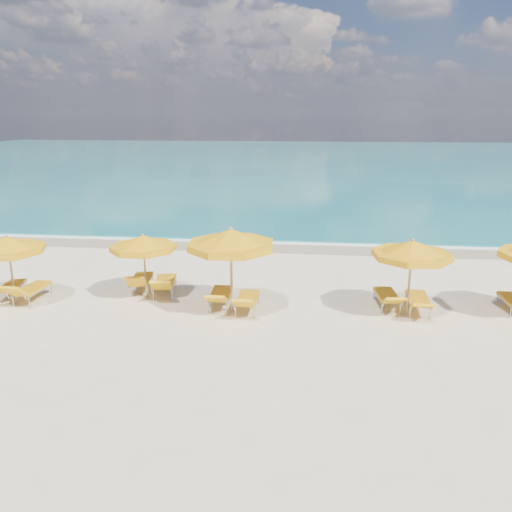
# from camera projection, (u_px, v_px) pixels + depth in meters

# --- Properties ---
(ground_plane) EXTENTS (120.00, 120.00, 0.00)m
(ground_plane) POSITION_uv_depth(u_px,v_px,m) (251.00, 307.00, 15.16)
(ground_plane) COLOR beige
(ocean) EXTENTS (120.00, 80.00, 0.30)m
(ocean) POSITION_uv_depth(u_px,v_px,m) (297.00, 161.00, 61.00)
(ocean) COLOR #116365
(ocean) RESTS_ON ground
(wet_sand_band) EXTENTS (120.00, 2.60, 0.01)m
(wet_sand_band) POSITION_uv_depth(u_px,v_px,m) (270.00, 245.00, 22.22)
(wet_sand_band) COLOR tan
(wet_sand_band) RESTS_ON ground
(foam_line) EXTENTS (120.00, 1.20, 0.03)m
(foam_line) POSITION_uv_depth(u_px,v_px,m) (272.00, 241.00, 22.99)
(foam_line) COLOR white
(foam_line) RESTS_ON ground
(whitecap_near) EXTENTS (14.00, 0.36, 0.05)m
(whitecap_near) POSITION_uv_depth(u_px,v_px,m) (189.00, 205.00, 32.02)
(whitecap_near) COLOR white
(whitecap_near) RESTS_ON ground
(whitecap_far) EXTENTS (18.00, 0.30, 0.05)m
(whitecap_far) POSITION_uv_depth(u_px,v_px,m) (395.00, 192.00, 37.24)
(whitecap_far) COLOR white
(whitecap_far) RESTS_ON ground
(umbrella_2) EXTENTS (2.26, 2.26, 2.20)m
(umbrella_2) POSITION_uv_depth(u_px,v_px,m) (8.00, 245.00, 14.94)
(umbrella_2) COLOR tan
(umbrella_2) RESTS_ON ground
(umbrella_3) EXTENTS (2.67, 2.67, 2.11)m
(umbrella_3) POSITION_uv_depth(u_px,v_px,m) (143.00, 243.00, 15.46)
(umbrella_3) COLOR tan
(umbrella_3) RESTS_ON ground
(umbrella_4) EXTENTS (3.26, 3.26, 2.60)m
(umbrella_4) POSITION_uv_depth(u_px,v_px,m) (231.00, 240.00, 14.18)
(umbrella_4) COLOR tan
(umbrella_4) RESTS_ON ground
(umbrella_5) EXTENTS (2.80, 2.80, 2.30)m
(umbrella_5) POSITION_uv_depth(u_px,v_px,m) (412.00, 250.00, 14.09)
(umbrella_5) COLOR tan
(umbrella_5) RESTS_ON ground
(lounger_2_left) EXTENTS (0.85, 1.75, 0.71)m
(lounger_2_left) POSITION_uv_depth(u_px,v_px,m) (11.00, 291.00, 15.99)
(lounger_2_left) COLOR #A5A8AD
(lounger_2_left) RESTS_ON ground
(lounger_2_right) EXTENTS (0.70, 1.81, 0.84)m
(lounger_2_right) POSITION_uv_depth(u_px,v_px,m) (32.00, 294.00, 15.66)
(lounger_2_right) COLOR #A5A8AD
(lounger_2_right) RESTS_ON ground
(lounger_3_left) EXTENTS (0.88, 1.90, 0.87)m
(lounger_3_left) POSITION_uv_depth(u_px,v_px,m) (141.00, 284.00, 16.51)
(lounger_3_left) COLOR #A5A8AD
(lounger_3_left) RESTS_ON ground
(lounger_3_right) EXTENTS (0.95, 2.02, 0.86)m
(lounger_3_right) POSITION_uv_depth(u_px,v_px,m) (165.00, 287.00, 16.20)
(lounger_3_right) COLOR #A5A8AD
(lounger_3_right) RESTS_ON ground
(lounger_4_left) EXTENTS (0.66, 1.87, 0.77)m
(lounger_4_left) POSITION_uv_depth(u_px,v_px,m) (220.00, 299.00, 15.20)
(lounger_4_left) COLOR #A5A8AD
(lounger_4_left) RESTS_ON ground
(lounger_4_right) EXTENTS (0.63, 1.82, 0.78)m
(lounger_4_right) POSITION_uv_depth(u_px,v_px,m) (247.00, 304.00, 14.84)
(lounger_4_right) COLOR #A5A8AD
(lounger_4_right) RESTS_ON ground
(lounger_5_left) EXTENTS (0.74, 1.86, 0.74)m
(lounger_5_left) POSITION_uv_depth(u_px,v_px,m) (387.00, 300.00, 15.12)
(lounger_5_left) COLOR #A5A8AD
(lounger_5_left) RESTS_ON ground
(lounger_5_right) EXTENTS (0.74, 1.95, 0.70)m
(lounger_5_right) POSITION_uv_depth(u_px,v_px,m) (418.00, 304.00, 14.80)
(lounger_5_right) COLOR #A5A8AD
(lounger_5_right) RESTS_ON ground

